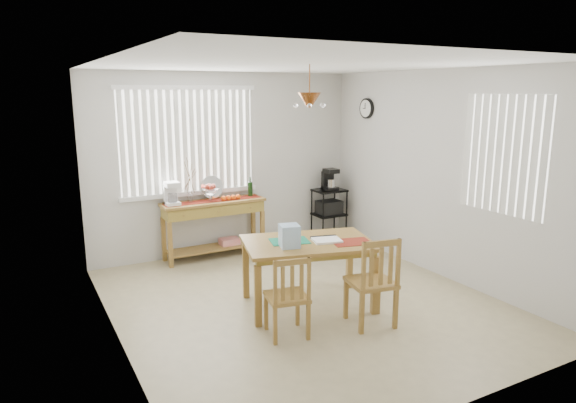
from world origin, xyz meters
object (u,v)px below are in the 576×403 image
sideboard (214,215)px  dining_table (308,249)px  chair_right (373,282)px  wire_cart (329,209)px  chair_left (288,297)px  cart_items (329,180)px

sideboard → dining_table: size_ratio=0.94×
chair_right → sideboard: bearing=102.0°
sideboard → wire_cart: bearing=-0.7°
sideboard → chair_left: (-0.26, -2.66, -0.21)m
cart_items → chair_right: bearing=-114.9°
cart_items → dining_table: bearing=-128.0°
sideboard → dining_table: 2.13m
sideboard → cart_items: (1.92, -0.02, 0.35)m
dining_table → chair_right: chair_right is taller
sideboard → wire_cart: (1.92, -0.02, -0.13)m
wire_cart → dining_table: 2.65m
sideboard → dining_table: (0.29, -2.11, 0.04)m
wire_cart → chair_left: 3.42m
cart_items → chair_right: size_ratio=0.36×
sideboard → cart_items: 1.95m
sideboard → chair_right: bearing=-78.0°
dining_table → chair_right: size_ratio=1.66×
wire_cart → cart_items: (0.00, 0.01, 0.48)m
sideboard → wire_cart: sideboard is taller
wire_cart → chair_right: size_ratio=0.86×
wire_cart → chair_left: (-2.18, -2.63, -0.08)m
dining_table → cart_items: bearing=52.0°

